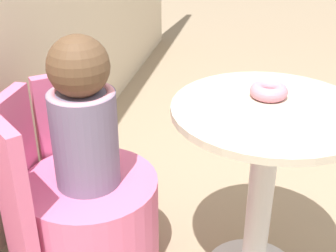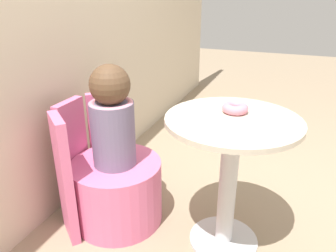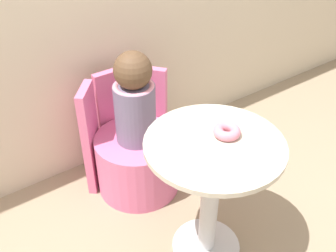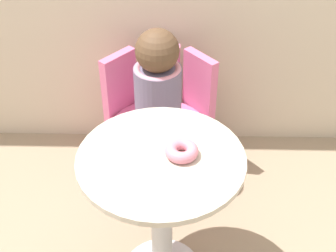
{
  "view_description": "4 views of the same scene",
  "coord_description": "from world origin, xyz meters",
  "px_view_note": "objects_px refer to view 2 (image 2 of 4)",
  "views": [
    {
      "loc": [
        -1.43,
        0.09,
        1.39
      ],
      "look_at": [
        -0.06,
        0.39,
        0.66
      ],
      "focal_mm": 50.0,
      "sensor_mm": 36.0,
      "label": 1
    },
    {
      "loc": [
        -1.46,
        -0.19,
        1.31
      ],
      "look_at": [
        0.01,
        0.39,
        0.64
      ],
      "focal_mm": 35.0,
      "sensor_mm": 36.0,
      "label": 2
    },
    {
      "loc": [
        -1.0,
        -0.97,
        1.82
      ],
      "look_at": [
        -0.06,
        0.35,
        0.68
      ],
      "focal_mm": 42.0,
      "sensor_mm": 36.0,
      "label": 3
    },
    {
      "loc": [
        0.05,
        -1.29,
        1.92
      ],
      "look_at": [
        0.01,
        0.37,
        0.64
      ],
      "focal_mm": 50.0,
      "sensor_mm": 36.0,
      "label": 4
    }
  ],
  "objects_px": {
    "tub_chair": "(117,191)",
    "donut": "(235,108)",
    "round_table": "(230,159)",
    "child_figure": "(112,118)"
  },
  "relations": [
    {
      "from": "tub_chair",
      "to": "donut",
      "type": "height_order",
      "value": "donut"
    },
    {
      "from": "donut",
      "to": "round_table",
      "type": "bearing_deg",
      "value": -173.73
    },
    {
      "from": "child_figure",
      "to": "donut",
      "type": "xyz_separation_m",
      "value": [
        0.12,
        -0.63,
        0.1
      ]
    },
    {
      "from": "round_table",
      "to": "tub_chair",
      "type": "bearing_deg",
      "value": 93.48
    },
    {
      "from": "child_figure",
      "to": "round_table",
      "type": "bearing_deg",
      "value": -86.52
    },
    {
      "from": "round_table",
      "to": "child_figure",
      "type": "height_order",
      "value": "child_figure"
    },
    {
      "from": "tub_chair",
      "to": "donut",
      "type": "xyz_separation_m",
      "value": [
        0.12,
        -0.63,
        0.57
      ]
    },
    {
      "from": "child_figure",
      "to": "donut",
      "type": "bearing_deg",
      "value": -79.46
    },
    {
      "from": "tub_chair",
      "to": "child_figure",
      "type": "height_order",
      "value": "child_figure"
    },
    {
      "from": "round_table",
      "to": "donut",
      "type": "height_order",
      "value": "donut"
    }
  ]
}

